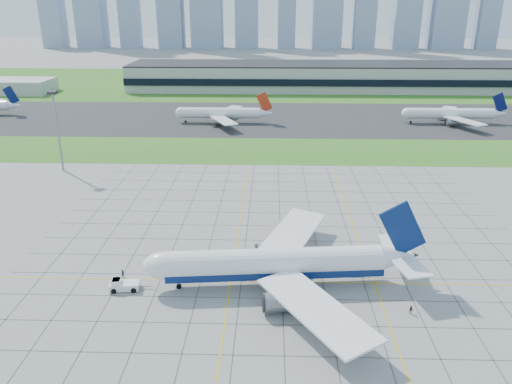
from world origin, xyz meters
TOP-DOWN VIEW (x-y plane):
  - ground at (0.00, 0.00)m, footprint 1400.00×1400.00m
  - grass_median at (0.00, 90.00)m, footprint 700.00×35.00m
  - asphalt_taxiway at (0.00, 145.00)m, footprint 700.00×75.00m
  - grass_far at (0.00, 255.00)m, footprint 700.00×145.00m
  - apron_markings at (0.43, 11.09)m, footprint 120.00×130.00m
  - terminal at (40.00, 229.87)m, footprint 260.00×43.00m
  - service_block at (-160.00, 210.00)m, footprint 50.00×25.00m
  - light_mast at (-70.00, 65.00)m, footprint 2.50×2.50m
  - airliner at (-1.12, -3.26)m, footprint 54.00×54.49m
  - pushback_tug at (-30.29, -5.78)m, footprint 8.22×3.31m
  - crew_near at (-31.60, -1.41)m, footprint 0.73×0.78m
  - crew_far at (22.46, -12.12)m, footprint 0.89×0.75m
  - distant_jet_1 at (-24.90, 134.69)m, footprint 41.48×42.66m
  - distant_jet_2 at (78.23, 136.70)m, footprint 44.18×42.66m

SIDE VIEW (x-z plane):
  - ground at x=0.00m, z-range 0.00..0.00m
  - apron_markings at x=0.43m, z-range 0.00..0.03m
  - grass_median at x=0.00m, z-range 0.00..0.04m
  - grass_far at x=0.00m, z-range 0.00..0.04m
  - asphalt_taxiway at x=0.00m, z-range 0.01..0.05m
  - crew_far at x=22.46m, z-range 0.00..1.62m
  - crew_near at x=-31.60m, z-range 0.00..1.80m
  - pushback_tug at x=-30.29m, z-range -0.13..2.14m
  - service_block at x=-160.00m, z-range 0.00..8.00m
  - distant_jet_1 at x=-24.90m, z-range -2.55..11.52m
  - distant_jet_2 at x=78.23m, z-range -2.55..11.53m
  - airliner at x=-1.12m, z-range -3.85..13.15m
  - terminal at x=40.00m, z-range -0.01..15.79m
  - light_mast at x=-70.00m, z-range 3.38..28.98m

